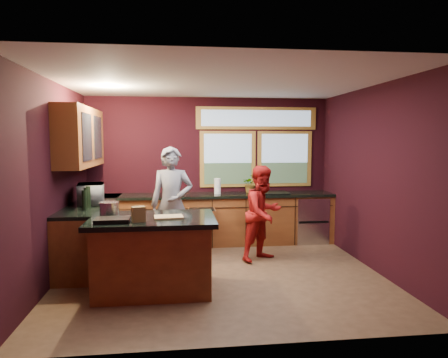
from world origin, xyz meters
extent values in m
plane|color=brown|center=(0.00, 0.00, 0.00)|extent=(4.50, 4.50, 0.00)
cube|color=black|center=(0.00, 2.00, 1.35)|extent=(4.50, 0.02, 2.70)
cube|color=black|center=(0.00, -2.00, 1.35)|extent=(4.50, 0.02, 2.70)
cube|color=black|center=(-2.25, 0.00, 1.35)|extent=(0.02, 4.00, 2.70)
cube|color=black|center=(2.25, 0.00, 1.35)|extent=(0.02, 4.00, 2.70)
cube|color=silver|center=(0.00, 0.00, 2.70)|extent=(4.50, 4.00, 0.02)
cube|color=#88A1BC|center=(0.35, 1.99, 1.55)|extent=(1.06, 0.02, 1.06)
cube|color=#88A1BC|center=(1.45, 1.99, 1.55)|extent=(1.06, 0.02, 1.06)
cube|color=#A77A30|center=(0.90, 1.99, 2.32)|extent=(2.30, 0.02, 0.42)
cube|color=#5C2E15|center=(-2.07, 0.85, 1.95)|extent=(0.36, 1.80, 0.90)
cube|color=#5C2E15|center=(0.00, 1.70, 0.44)|extent=(4.50, 0.60, 0.88)
cube|color=black|center=(0.00, 1.69, 0.91)|extent=(4.50, 0.64, 0.05)
cube|color=#B7B7BC|center=(1.85, 1.68, 0.42)|extent=(0.60, 0.58, 0.85)
cube|color=black|center=(1.10, 1.66, 0.91)|extent=(0.66, 0.46, 0.05)
cube|color=#5C2E15|center=(-1.95, 0.85, 0.44)|extent=(0.60, 2.30, 0.88)
cube|color=black|center=(-1.94, 0.85, 0.91)|extent=(0.64, 2.30, 0.05)
cube|color=#5C2E15|center=(-0.92, -0.51, 0.44)|extent=(1.40, 0.90, 0.88)
cube|color=black|center=(-0.92, -0.51, 0.92)|extent=(1.55, 1.05, 0.06)
imported|color=slate|center=(-0.70, 0.74, 0.90)|extent=(0.69, 0.48, 1.81)
imported|color=#A01312|center=(0.74, 0.63, 0.75)|extent=(0.93, 0.88, 1.51)
imported|color=#999999|center=(-1.92, 0.76, 1.09)|extent=(0.48, 0.62, 0.31)
imported|color=#999999|center=(0.75, 1.75, 1.10)|extent=(0.31, 0.27, 0.34)
cylinder|color=white|center=(0.12, 1.70, 1.07)|extent=(0.12, 0.12, 0.28)
cube|color=tan|center=(-0.72, -0.56, 0.95)|extent=(0.37, 0.28, 0.02)
cylinder|color=#BCBDC2|center=(-1.47, -0.36, 1.03)|extent=(0.24, 0.24, 0.18)
cube|color=brown|center=(-1.07, -0.76, 1.03)|extent=(0.18, 0.16, 0.18)
cube|color=black|center=(-1.37, -0.76, 0.97)|extent=(0.40, 0.29, 0.05)
camera|label=1|loc=(-0.61, -5.49, 1.90)|focal=32.00mm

